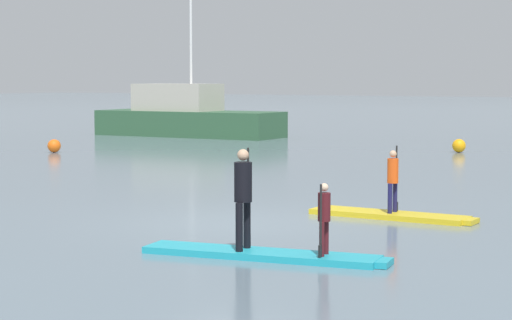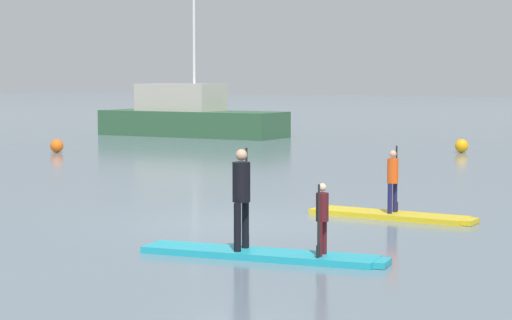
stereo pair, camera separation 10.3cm
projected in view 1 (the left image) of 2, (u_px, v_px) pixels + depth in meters
The scene contains 9 objects.
ground_plane at pixel (234, 223), 17.21m from camera, with size 240.00×240.00×0.00m, color slate.
paddleboard_near at pixel (392, 215), 17.88m from camera, with size 3.22×0.80×0.10m.
paddler_child_solo at pixel (393, 178), 17.82m from camera, with size 0.21×0.41×1.26m.
paddleboard_far at pixel (265, 255), 13.88m from camera, with size 3.77×1.35×0.10m.
paddler_adult at pixel (243, 192), 13.93m from camera, with size 0.31×0.48×1.50m.
paddler_child_front at pixel (324, 215), 13.49m from camera, with size 0.22×0.37×1.04m.
fishing_boat_white_large at pixel (186, 116), 43.33m from camera, with size 8.93×3.17×7.03m.
mooring_buoy_near at pixel (459, 146), 33.75m from camera, with size 0.48×0.48×0.48m, color orange.
mooring_buoy_mid at pixel (54, 146), 33.74m from camera, with size 0.47×0.47×0.47m, color orange.
Camera 1 is at (9.48, -14.17, 2.62)m, focal length 66.44 mm.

